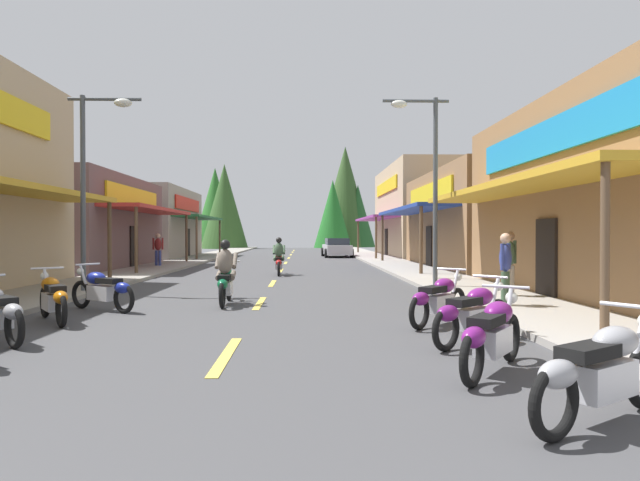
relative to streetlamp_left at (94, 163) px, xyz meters
name	(u,v)px	position (x,y,z in m)	size (l,w,h in m)	color
ground	(281,271)	(4.79, 10.53, -3.74)	(9.43, 81.87, 0.10)	#424244
sidewalk_left	(154,269)	(-1.25, 10.53, -3.63)	(2.66, 81.87, 0.12)	gray
sidewalk_right	(407,268)	(10.84, 10.53, -3.63)	(2.66, 81.87, 0.12)	#9E9991
centerline_dashes	(284,266)	(4.79, 13.39, -3.68)	(0.16, 56.57, 0.01)	#E0C64C
storefront_left_middle	(54,223)	(-6.45, 11.59, -1.41)	(9.64, 10.89, 4.53)	brown
storefront_left_far	(137,223)	(-6.17, 23.92, -1.21)	(9.08, 10.87, 4.94)	gray
storefront_right_middle	(507,220)	(16.08, 11.45, -1.28)	(9.71, 12.29, 4.81)	olive
storefront_right_far	(428,212)	(15.34, 25.52, -0.30)	(8.21, 13.50, 6.78)	tan
streetlamp_left	(94,163)	(0.00, 0.00, 0.00)	(2.03, 0.30, 5.59)	#474C51
streetlamp_right	(425,164)	(9.60, 1.10, 0.16)	(2.03, 0.30, 5.87)	#474C51
motorcycle_parked_right_0	(602,370)	(8.54, -10.59, -3.20)	(1.86, 1.23, 1.04)	black
motorcycle_parked_right_1	(492,334)	(8.18, -8.83, -3.20)	(1.36, 1.77, 1.04)	black
motorcycle_parked_right_2	(472,313)	(8.47, -7.11, -3.20)	(1.66, 1.50, 1.04)	black
motorcycle_parked_right_3	(439,299)	(8.40, -5.30, -3.20)	(1.50, 1.66, 1.04)	black
motorcycle_parked_left_3	(53,297)	(1.06, -4.83, -3.20)	(1.33, 1.80, 1.04)	black
motorcycle_parked_left_4	(103,289)	(1.43, -3.29, -3.20)	(1.83, 1.28, 1.04)	black
rider_cruising_lead	(226,277)	(3.99, -2.27, -3.03)	(0.60, 2.14, 1.57)	black
rider_cruising_trailing	(279,259)	(4.83, 7.05, -3.03)	(0.60, 2.14, 1.57)	black
pedestrian_by_shop	(505,265)	(10.36, -3.46, -2.68)	(0.42, 0.48, 1.72)	#3F593F
pedestrian_browsing	(510,260)	(11.17, -1.62, -2.65)	(0.47, 0.43, 1.77)	#B2A599
pedestrian_waiting	(158,248)	(-1.48, 12.04, -2.67)	(0.57, 0.31, 1.74)	#333F8C
parked_car_curbside	(337,248)	(8.31, 24.63, -3.00)	(2.24, 4.39, 1.40)	silver
treeline_backdrop	(299,204)	(5.26, 54.28, 1.90)	(23.93, 13.97, 13.39)	#215023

